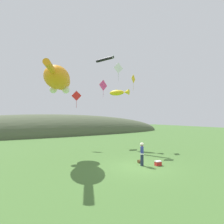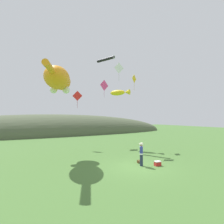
% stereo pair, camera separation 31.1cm
% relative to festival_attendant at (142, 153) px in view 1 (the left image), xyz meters
% --- Properties ---
extents(ground_plane, '(120.00, 120.00, 0.00)m').
position_rel_festival_attendant_xyz_m(ground_plane, '(-0.45, -0.15, -0.95)').
color(ground_plane, '#477033').
extents(distant_hill_ridge, '(59.58, 13.44, 8.93)m').
position_rel_festival_attendant_xyz_m(distant_hill_ridge, '(-0.45, 29.49, -0.95)').
color(distant_hill_ridge, '#4C563D').
rests_on(distant_hill_ridge, ground).
extents(festival_attendant, '(0.47, 0.49, 1.77)m').
position_rel_festival_attendant_xyz_m(festival_attendant, '(0.00, 0.00, 0.00)').
color(festival_attendant, '#232D47').
rests_on(festival_attendant, ground).
extents(kite_spool, '(0.16, 0.27, 0.27)m').
position_rel_festival_attendant_xyz_m(kite_spool, '(0.29, 0.74, -0.82)').
color(kite_spool, olive).
rests_on(kite_spool, ground).
extents(picnic_cooler, '(0.52, 0.38, 0.36)m').
position_rel_festival_attendant_xyz_m(picnic_cooler, '(1.13, -0.58, -0.77)').
color(picnic_cooler, red).
rests_on(picnic_cooler, ground).
extents(kite_giant_cat, '(3.68, 7.27, 2.33)m').
position_rel_festival_attendant_xyz_m(kite_giant_cat, '(-5.13, 5.71, 6.34)').
color(kite_giant_cat, orange).
extents(kite_fish_windsock, '(2.09, 2.59, 0.81)m').
position_rel_festival_attendant_xyz_m(kite_fish_windsock, '(3.03, 8.05, 5.98)').
color(kite_fish_windsock, yellow).
extents(kite_tube_streamer, '(1.43, 2.76, 0.44)m').
position_rel_festival_attendant_xyz_m(kite_tube_streamer, '(1.67, 9.26, 10.40)').
color(kite_tube_streamer, black).
extents(kite_diamond_white, '(1.25, 0.08, 2.15)m').
position_rel_festival_attendant_xyz_m(kite_diamond_white, '(1.92, 6.41, 8.56)').
color(kite_diamond_white, white).
extents(kite_diamond_pink, '(1.49, 0.45, 2.45)m').
position_rel_festival_attendant_xyz_m(kite_diamond_pink, '(2.27, 10.92, 7.29)').
color(kite_diamond_pink, '#E53F8C').
extents(kite_diamond_gold, '(1.02, 0.55, 2.05)m').
position_rel_festival_attendant_xyz_m(kite_diamond_gold, '(4.65, 7.14, 7.74)').
color(kite_diamond_gold, yellow).
extents(kite_diamond_red, '(1.08, 0.74, 2.20)m').
position_rel_festival_attendant_xyz_m(kite_diamond_red, '(-1.64, 10.79, 5.56)').
color(kite_diamond_red, red).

